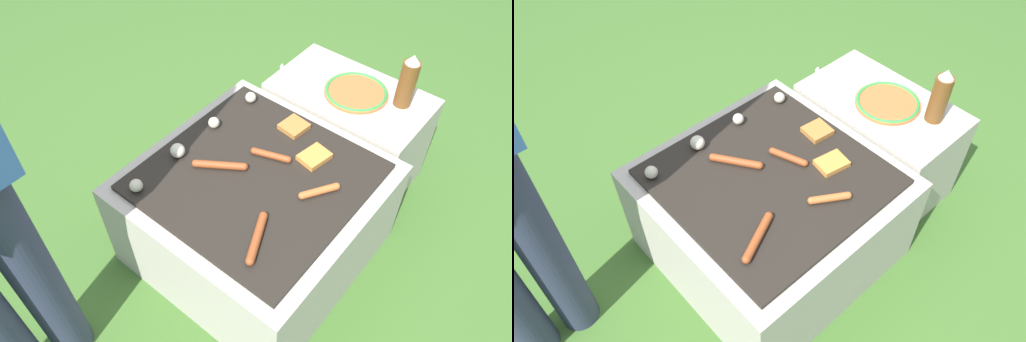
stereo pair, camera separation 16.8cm
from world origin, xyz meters
The scene contains 13 objects.
ground_plane centered at (0.00, 0.00, 0.00)m, with size 14.00×14.00×0.00m, color #3D6628.
grill centered at (0.00, 0.00, 0.21)m, with size 0.79×0.79×0.43m.
side_ledge centered at (0.59, -0.02, 0.22)m, with size 0.38×0.63×0.43m.
sausage_front_center centered at (-0.21, -0.17, 0.45)m, with size 0.18×0.10×0.03m.
sausage_front_right centered at (0.10, 0.01, 0.44)m, with size 0.07×0.14×0.02m.
sausage_back_right centered at (0.07, -0.21, 0.44)m, with size 0.13×0.09×0.03m.
sausage_mid_left centered at (-0.05, 0.12, 0.45)m, with size 0.12×0.17×0.03m.
bread_slice_center centered at (0.27, 0.04, 0.44)m, with size 0.10×0.10×0.02m.
bread_slice_right centered at (0.19, -0.11, 0.44)m, with size 0.12×0.10×0.02m.
mushroom_row centered at (-0.03, 0.27, 0.46)m, with size 0.63×0.06×0.05m.
plate_colorful centered at (0.59, -0.03, 0.44)m, with size 0.25×0.25×0.02m.
condiment_bottle centered at (0.65, -0.21, 0.54)m, with size 0.07×0.07×0.22m.
fork_utensil centered at (0.58, 0.22, 0.44)m, with size 0.08×0.21×0.01m.
Camera 2 is at (-0.76, -0.84, 1.70)m, focal length 35.00 mm.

